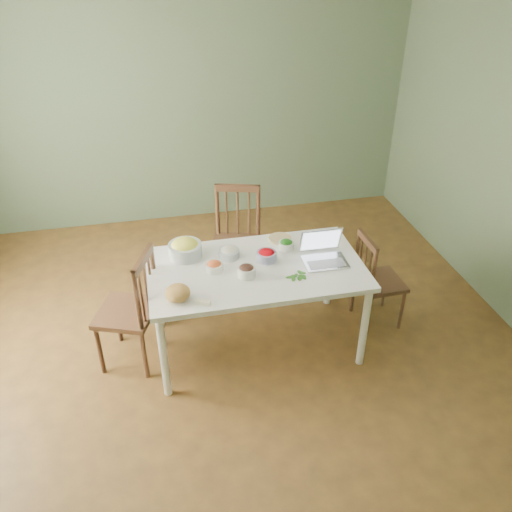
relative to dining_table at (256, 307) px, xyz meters
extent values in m
cube|color=#4D341C|center=(-0.23, -0.05, -0.39)|extent=(5.00, 5.00, 0.00)
cube|color=#5C6C53|center=(-0.23, 2.45, 0.96)|extent=(5.00, 0.00, 2.70)
ellipsoid|color=#AD7C4C|center=(-0.63, -0.29, 0.45)|extent=(0.23, 0.23, 0.12)
cube|color=#FAF5C7|center=(-0.47, -0.38, 0.41)|extent=(0.12, 0.08, 0.03)
cylinder|color=tan|center=(0.29, 0.36, 0.40)|extent=(0.25, 0.25, 0.02)
camera|label=1|loc=(-0.72, -3.29, 2.64)|focal=36.53mm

